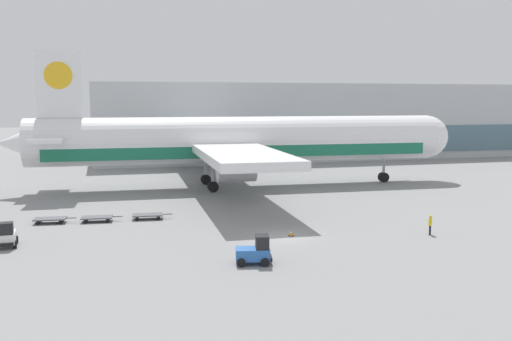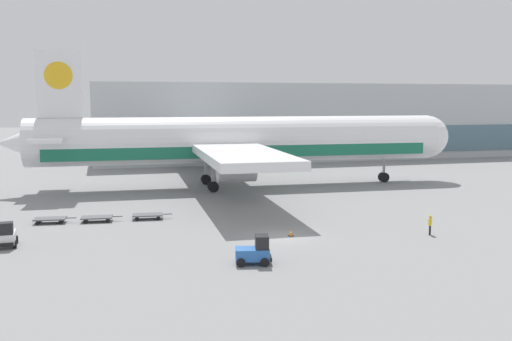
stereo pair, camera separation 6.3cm
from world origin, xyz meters
The scene contains 10 objects.
ground_plane centered at (0.00, 0.00, 0.00)m, with size 400.00×400.00×0.00m, color gray.
terminal_building centered at (29.25, 60.30, 6.99)m, with size 90.00×18.20×14.00m.
airplane_main centered at (2.22, 27.18, 5.84)m, with size 58.10×48.28×17.00m.
baggage_tug_foreground centered at (-4.27, -6.62, 0.88)m, with size 2.68×2.06×2.00m.
baggage_tug_mid centered at (-21.50, 2.70, 0.88)m, with size 1.79×2.55×2.00m.
baggage_dolly_lead centered at (-18.90, 10.68, 0.39)m, with size 3.76×1.75×0.48m.
baggage_dolly_second centered at (-14.80, 10.23, 0.39)m, with size 3.76×1.75×0.48m.
baggage_dolly_third centered at (-10.20, 10.14, 0.39)m, with size 3.76×1.75×0.48m.
ground_crew_near centered at (11.96, -2.31, 0.98)m, with size 0.40×0.45×1.68m.
traffic_cone_near centered at (0.67, 0.33, 0.26)m, with size 0.40×0.40×0.54m.
Camera 1 is at (-14.18, -43.24, 11.23)m, focal length 40.00 mm.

